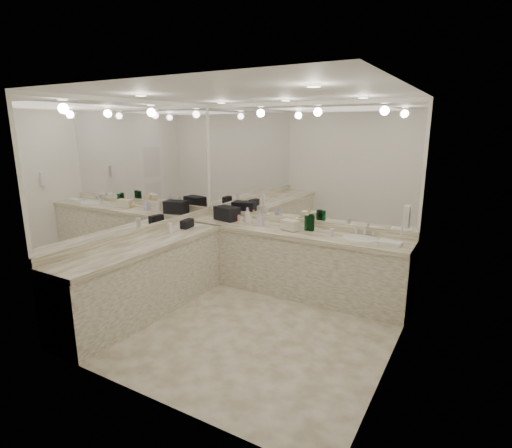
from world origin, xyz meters
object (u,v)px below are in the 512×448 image
Objects in this scene: black_toiletry_bag at (227,213)px; cream_cosmetic_case at (290,225)px; hand_towel at (390,243)px; soap_bottle_a at (247,215)px; soap_bottle_b at (260,219)px; wall_phone at (407,217)px; sink at (360,239)px; soap_bottle_c at (295,223)px.

black_toiletry_bag reaches higher than cream_cosmetic_case.
hand_towel is 1.17× the size of soap_bottle_a.
cream_cosmetic_case is at bearing -4.77° from soap_bottle_b.
sink is at bearing 140.43° from wall_phone.
black_toiletry_bag is (-2.64, 0.54, -0.35)m from wall_phone.
black_toiletry_bag is at bearing 178.81° from sink.
wall_phone is at bearing -11.59° from black_toiletry_bag.
soap_bottle_c is at bearing 3.43° from soap_bottle_b.
wall_phone is 1.03× the size of cream_cosmetic_case.
soap_bottle_b is at bearing 177.69° from hand_towel.
sink is 1.83× the size of wall_phone.
wall_phone is 1.66m from cream_cosmetic_case.
wall_phone is 2.72m from black_toiletry_bag.
sink is 0.95m from cream_cosmetic_case.
black_toiletry_bag is (-2.04, 0.04, 0.11)m from sink.
cream_cosmetic_case is 0.49m from soap_bottle_b.
wall_phone is 0.67× the size of black_toiletry_bag.
black_toiletry_bag is 1.86× the size of soap_bottle_c.
soap_bottle_c reaches higher than soap_bottle_b.
cream_cosmetic_case is 1.21× the size of soap_bottle_c.
soap_bottle_c is (1.13, -0.01, -0.01)m from black_toiletry_bag.
black_toiletry_bag reaches higher than sink.
soap_bottle_c is at bearing -0.59° from black_toiletry_bag.
sink is at bearing 0.03° from soap_bottle_b.
soap_bottle_a is at bearing -172.14° from cream_cosmetic_case.
cream_cosmetic_case is 0.88× the size of hand_towel.
hand_towel is at bearing -11.05° from sink.
cream_cosmetic_case is 0.74m from soap_bottle_a.
soap_bottle_b is at bearing -176.57° from soap_bottle_c.
black_toiletry_bag is at bearing 177.24° from hand_towel.
soap_bottle_c is (0.77, -0.01, -0.02)m from soap_bottle_a.
soap_bottle_c is (-0.91, 0.03, 0.10)m from sink.
black_toiletry_bag is 1.58× the size of soap_bottle_a.
soap_bottle_b is (-0.49, 0.04, 0.03)m from cream_cosmetic_case.
sink is 2.35× the size of soap_bottle_b.
soap_bottle_c reaches higher than cream_cosmetic_case.
soap_bottle_b is (0.60, -0.04, -0.01)m from black_toiletry_bag.
soap_bottle_c reaches higher than hand_towel.
cream_cosmetic_case is (-1.55, 0.46, -0.38)m from wall_phone.
soap_bottle_a is 1.22× the size of soap_bottle_b.
sink is 2.27× the size of soap_bottle_c.
black_toiletry_bag reaches higher than hand_towel.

